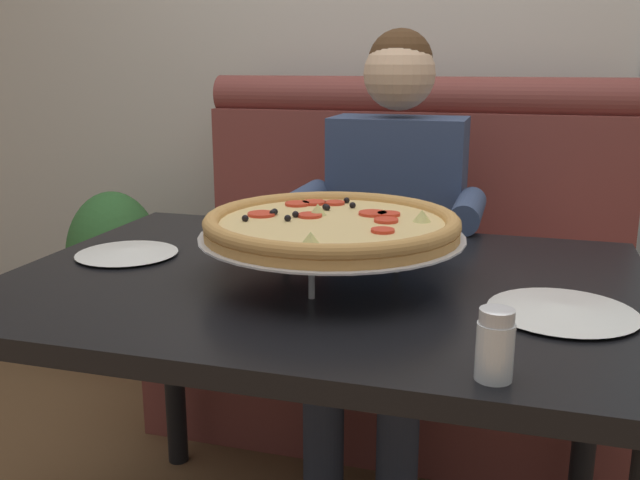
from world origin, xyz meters
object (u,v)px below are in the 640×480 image
Objects in this scene: diner_main at (390,226)px; pizza at (332,226)px; potted_plant at (115,270)px; plate_near_left at (563,308)px; dining_table at (324,316)px; booth_bench at (399,298)px; plate_near_right at (127,251)px; shaker_pepper_flakes at (495,350)px.

pizza is at bearing -89.76° from diner_main.
plate_near_left is at bearing -34.04° from potted_plant.
diner_main is at bearing 120.33° from plate_near_left.
diner_main is at bearing -15.18° from potted_plant.
dining_table is at bearing -91.14° from diner_main.
booth_bench is 2.15× the size of potted_plant.
plate_near_left is at bearing -7.50° from plate_near_right.
shaker_pepper_flakes is at bearing -47.89° from dining_table.
plate_near_right is at bearing -117.46° from booth_bench.
pizza reaches higher than plate_near_right.
shaker_pepper_flakes reaches higher than plate_near_right.
dining_table is 5.64× the size of plate_near_right.
plate_near_right is at bearing -55.34° from potted_plant.
shaker_pepper_flakes is 0.40× the size of plate_near_left.
plate_near_left is (0.44, -0.10, -0.10)m from pizza.
plate_near_right is at bearing -127.12° from diner_main.
shaker_pepper_flakes is 0.15× the size of potted_plant.
booth_bench reaches higher than pizza.
pizza is at bearing -2.79° from plate_near_right.
shaker_pepper_flakes is at bearing -42.71° from potted_plant.
pizza is 0.76× the size of potted_plant.
plate_near_right is (-0.49, 0.02, -0.10)m from pizza.
potted_plant is (-1.48, 1.37, -0.41)m from shaker_pepper_flakes.
pizza reaches higher than potted_plant.
plate_near_right is at bearing 176.85° from dining_table.
booth_bench is 1.43m from shaker_pepper_flakes.
diner_main is 1.22m from potted_plant.
pizza is at bearing -40.40° from potted_plant.
plate_near_right is (-0.47, 0.03, 0.10)m from dining_table.
booth_bench is 1.17× the size of dining_table.
plate_near_left is at bearing -11.88° from dining_table.
shaker_pepper_flakes reaches higher than dining_table.
booth_bench is 2.82× the size of pizza.
shaker_pepper_flakes is at bearing -109.13° from plate_near_left.
potted_plant is at bearing 139.60° from pizza.
potted_plant is (-1.58, 1.07, -0.38)m from plate_near_left.
shaker_pepper_flakes is (0.36, -1.32, 0.40)m from booth_bench.
pizza is 0.46m from plate_near_left.
shaker_pepper_flakes is 0.93m from plate_near_right.
diner_main reaches higher than pizza.
diner_main is 0.80m from plate_near_right.
plate_near_right is at bearing 177.21° from pizza.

